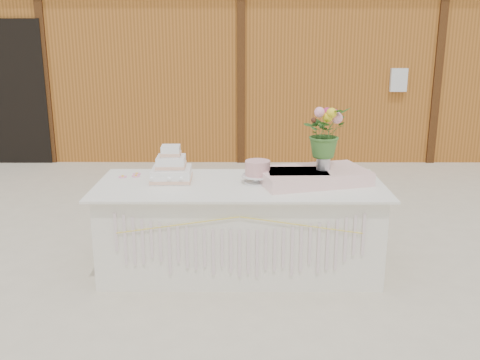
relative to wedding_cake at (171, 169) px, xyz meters
name	(u,v)px	position (x,y,z in m)	size (l,w,h in m)	color
ground	(240,269)	(0.58, -0.09, -0.87)	(80.00, 80.00, 0.00)	beige
barn	(241,51)	(0.57, 5.90, 0.80)	(12.60, 4.60, 3.30)	#A76223
cake_table	(240,227)	(0.58, -0.10, -0.49)	(2.40, 1.00, 0.77)	silver
wedding_cake	(171,169)	(0.00, 0.00, 0.00)	(0.35, 0.35, 0.30)	white
pink_cake_stand	(258,171)	(0.73, -0.07, 0.00)	(0.26, 0.26, 0.19)	white
satin_runner	(313,176)	(1.19, -0.05, -0.05)	(0.89, 0.51, 0.11)	#FFD0CD
flower_vase	(323,160)	(1.28, -0.05, 0.09)	(0.12, 0.12, 0.16)	silver
bouquet	(325,127)	(1.28, -0.05, 0.37)	(0.37, 0.32, 0.41)	#3E712D
loose_flowers	(128,178)	(-0.39, 0.05, -0.09)	(0.15, 0.36, 0.02)	pink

